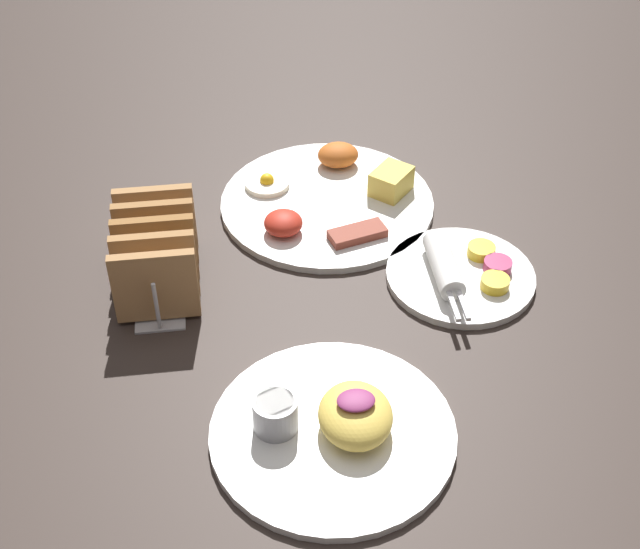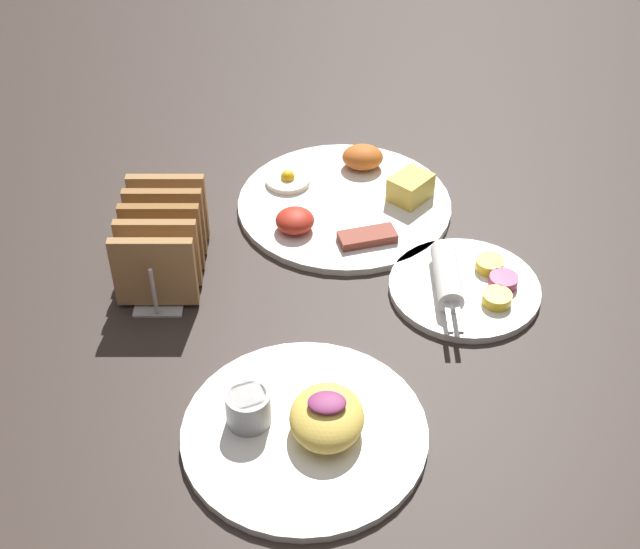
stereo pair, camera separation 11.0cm
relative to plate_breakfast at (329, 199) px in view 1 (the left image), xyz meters
name	(u,v)px [view 1 (the left image)]	position (x,y,z in m)	size (l,w,h in m)	color
ground_plane	(302,307)	(-0.06, -0.21, -0.01)	(3.00, 3.00, 0.00)	#332823
plate_breakfast	(329,199)	(0.00, 0.00, 0.00)	(0.30, 0.30, 0.05)	white
plate_condiments	(460,273)	(0.14, -0.18, 0.00)	(0.19, 0.20, 0.04)	white
plate_foreground	(333,426)	(-0.05, -0.41, 0.00)	(0.26, 0.26, 0.06)	white
toast_rack	(156,254)	(-0.24, -0.14, 0.04)	(0.10, 0.18, 0.10)	#B7B7BC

